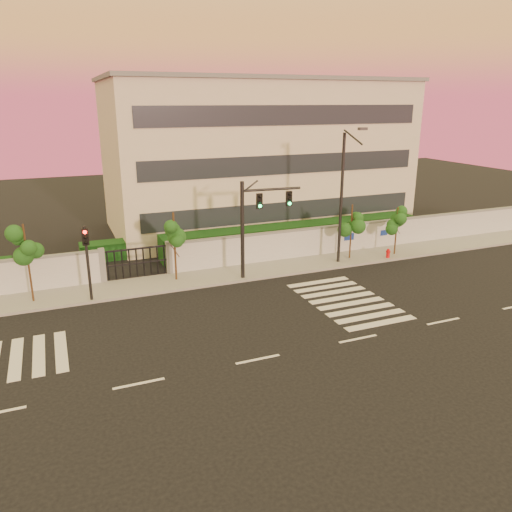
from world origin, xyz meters
The scene contains 14 objects.
ground centered at (0.00, 0.00, 0.00)m, with size 120.00×120.00×0.00m, color black.
sidewalk centered at (0.00, 10.50, 0.07)m, with size 60.00×3.00×0.15m, color gray.
perimeter_wall centered at (0.10, 12.00, 1.07)m, with size 60.00×0.36×2.20m.
hedge_row centered at (1.17, 14.74, 0.82)m, with size 41.00×4.25×1.80m.
institutional_building centered at (9.00, 21.99, 6.16)m, with size 24.40×12.40×12.25m.
road_markings centered at (-1.58, 3.76, 0.01)m, with size 57.00×7.62×0.02m.
street_tree_c centered at (-8.84, 10.31, 3.25)m, with size 1.33×1.06×4.42m.
street_tree_d centered at (-0.88, 10.69, 3.15)m, with size 1.48×1.18×4.28m.
street_tree_e centered at (11.18, 10.39, 2.86)m, with size 1.32×1.05×3.89m.
street_tree_f centered at (14.64, 10.00, 2.57)m, with size 1.35×1.07×3.48m.
traffic_signal_main centered at (3.71, 9.46, 3.82)m, with size 3.82×0.49×6.04m.
traffic_signal_secondary centered at (-5.94, 9.26, 2.71)m, with size 0.33×0.33×4.26m.
streetlight_east centered at (10.02, 9.81, 4.86)m, with size 0.54×2.17×9.00m.
fire_hydrant centered at (13.64, 9.41, 0.40)m, with size 0.32×0.30×0.80m.
Camera 1 is at (-7.27, -17.42, 10.49)m, focal length 35.00 mm.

